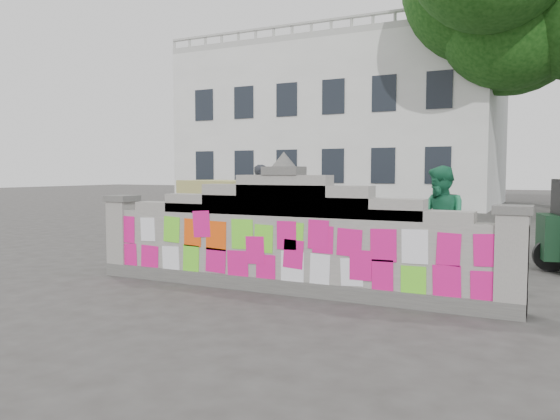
{
  "coord_description": "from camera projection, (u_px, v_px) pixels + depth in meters",
  "views": [
    {
      "loc": [
        3.43,
        -6.97,
        1.73
      ],
      "look_at": [
        -0.56,
        1.0,
        1.1
      ],
      "focal_mm": 35.0,
      "sensor_mm": 36.0,
      "label": 1
    }
  ],
  "objects": [
    {
      "name": "ground",
      "position": [
        284.0,
        291.0,
        7.87
      ],
      "size": [
        100.0,
        100.0,
        0.0
      ],
      "primitive_type": "plane",
      "color": "#383533",
      "rests_on": "ground"
    },
    {
      "name": "parapet_wall",
      "position": [
        284.0,
        240.0,
        7.81
      ],
      "size": [
        6.48,
        0.44,
        2.01
      ],
      "color": "#4C4C49",
      "rests_on": "ground"
    },
    {
      "name": "building",
      "position": [
        345.0,
        131.0,
        30.32
      ],
      "size": [
        16.0,
        10.0,
        8.9
      ],
      "color": "silver",
      "rests_on": "ground"
    },
    {
      "name": "cyclist_bike",
      "position": [
        263.0,
        231.0,
        11.5
      ],
      "size": [
        1.89,
        0.88,
        0.96
      ],
      "primitive_type": "imported",
      "rotation": [
        0.0,
        0.0,
        1.43
      ],
      "color": "black",
      "rests_on": "ground"
    },
    {
      "name": "cyclist_rider",
      "position": [
        263.0,
        215.0,
        11.48
      ],
      "size": [
        0.47,
        0.64,
        1.62
      ],
      "primitive_type": "imported",
      "rotation": [
        0.0,
        0.0,
        1.43
      ],
      "color": "black",
      "rests_on": "ground"
    },
    {
      "name": "pedestrian",
      "position": [
        441.0,
        223.0,
        8.73
      ],
      "size": [
        1.11,
        1.12,
        1.82
      ],
      "primitive_type": "imported",
      "rotation": [
        0.0,
        0.0,
        -0.82
      ],
      "color": "#20774E",
      "rests_on": "ground"
    },
    {
      "name": "rickshaw_left",
      "position": [
        227.0,
        213.0,
        12.37
      ],
      "size": [
        2.84,
        2.05,
        1.53
      ],
      "rotation": [
        0.0,
        0.0,
        -0.37
      ],
      "color": "black",
      "rests_on": "ground"
    }
  ]
}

